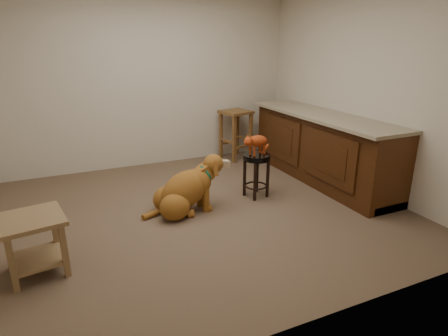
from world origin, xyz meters
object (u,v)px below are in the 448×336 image
golden_retriever (186,191)px  tabby_kitten (256,142)px  side_table (33,237)px  padded_stool (256,167)px  wood_stool (236,134)px

golden_retriever → tabby_kitten: (0.94, 0.08, 0.45)m
side_table → golden_retriever: golden_retriever is taller
padded_stool → tabby_kitten: tabby_kitten is taller
wood_stool → side_table: 3.72m
golden_retriever → tabby_kitten: tabby_kitten is taller
golden_retriever → side_table: bearing=-159.7°
side_table → tabby_kitten: bearing=15.8°
padded_stool → side_table: (-2.48, -0.70, -0.05)m
golden_retriever → wood_stool: bearing=47.2°
padded_stool → tabby_kitten: bearing=-174.7°
wood_stool → golden_retriever: (-1.43, -1.65, -0.16)m
side_table → tabby_kitten: 2.59m
padded_stool → golden_retriever: (-0.96, -0.08, -0.13)m
wood_stool → tabby_kitten: bearing=-107.4°
wood_stool → side_table: wood_stool is taller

